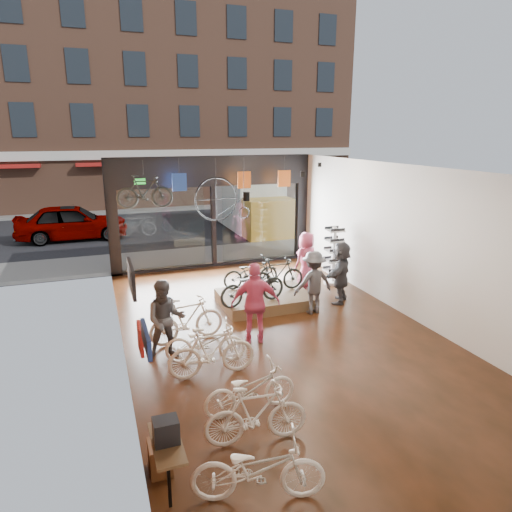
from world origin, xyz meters
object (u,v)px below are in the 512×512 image
floor_bike_3 (212,351)px  customer_5 (341,272)px  street_car (72,222)px  hung_bike (144,192)px  floor_bike_4 (205,342)px  sunglasses_rack (333,256)px  customer_4 (306,260)px  customer_3 (313,282)px  display_bike_left (253,286)px  penny_farthing (225,200)px  display_bike_mid (277,275)px  floor_bike_5 (187,320)px  floor_bike_2 (250,389)px  customer_1 (166,320)px  display_platform (265,299)px  customer_2 (256,303)px  display_bike_right (251,273)px  floor_bike_0 (258,469)px  floor_bike_1 (256,414)px  box_truck (254,204)px

floor_bike_3 → customer_5: customer_5 is taller
street_car → hung_bike: size_ratio=2.92×
floor_bike_4 → sunglasses_rack: size_ratio=0.90×
customer_4 → customer_3: bearing=49.4°
customer_5 → customer_3: bearing=-25.4°
display_bike_left → penny_farthing: 3.74m
display_bike_mid → customer_4: 1.49m
floor_bike_5 → customer_5: 4.61m
display_bike_mid → customer_3: (0.55, -1.11, 0.06)m
floor_bike_2 → customer_1: size_ratio=0.96×
floor_bike_5 → penny_farthing: bearing=-35.1°
floor_bike_2 → customer_5: 5.72m
display_platform → floor_bike_2: bearing=-113.6°
customer_5 → hung_bike: (-4.81, 2.84, 2.07)m
display_bike_mid → customer_2: (-1.43, -2.22, 0.16)m
penny_farthing → display_bike_left: bearing=-94.4°
floor_bike_5 → display_bike_right: bearing=-54.1°
floor_bike_4 → display_bike_right: bearing=-19.1°
customer_3 → hung_bike: 5.42m
floor_bike_5 → display_platform: bearing=-66.1°
customer_5 → sunglasses_rack: bearing=-160.4°
customer_4 → sunglasses_rack: (0.93, 0.03, 0.05)m
floor_bike_0 → customer_2: size_ratio=0.93×
floor_bike_5 → hung_bike: bearing=-3.5°
customer_2 → floor_bike_2: bearing=83.6°
display_bike_mid → customer_2: 2.65m
customer_3 → sunglasses_rack: bearing=-132.9°
hung_bike → customer_2: bearing=-151.5°
customer_2 → penny_farthing: (0.71, 4.83, 1.58)m
street_car → customer_4: size_ratio=2.70×
floor_bike_3 → display_bike_right: bearing=-27.7°
sunglasses_rack → customer_4: bearing=172.8°
floor_bike_1 → display_bike_right: bearing=-12.5°
street_car → floor_bike_1: 15.75m
floor_bike_1 → display_bike_mid: (2.58, 5.48, 0.29)m
display_bike_right → floor_bike_1: bearing=158.8°
display_platform → customer_2: 2.46m
customer_3 → floor_bike_1: bearing=52.0°
floor_bike_4 → display_bike_mid: bearing=-30.8°
display_platform → customer_5: bearing=-14.5°
floor_bike_3 → display_platform: (2.30, 3.21, -0.36)m
floor_bike_1 → display_platform: floor_bike_1 is taller
customer_1 → hung_bike: hung_bike is taller
penny_farthing → floor_bike_0: bearing=-103.6°
box_truck → display_bike_mid: box_truck is taller
customer_2 → sunglasses_rack: (3.62, 3.04, -0.02)m
display_bike_mid → display_bike_right: (-0.59, 0.54, -0.04)m
floor_bike_4 → penny_farthing: penny_farthing is taller
floor_bike_4 → customer_5: customer_5 is taller
floor_bike_2 → floor_bike_3: (-0.30, 1.37, 0.09)m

